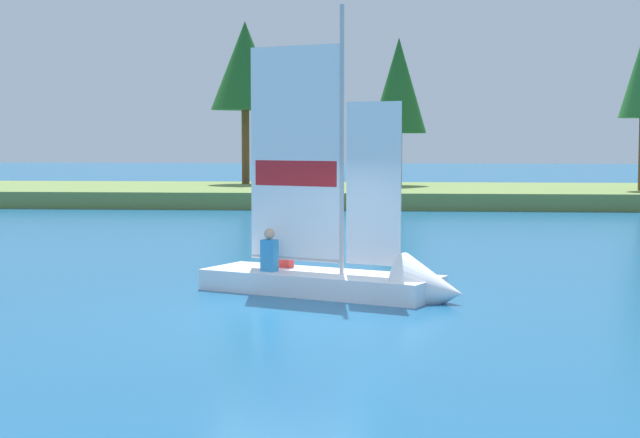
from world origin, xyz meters
name	(u,v)px	position (x,y,z in m)	size (l,w,h in m)	color
ground_plane	(286,315)	(0.00, 0.00, 0.00)	(200.00, 200.00, 0.00)	#195684
shore_bank	(361,195)	(0.00, 29.30, 0.34)	(80.00, 10.50, 0.68)	olive
shoreline_tree_left	(245,66)	(-5.58, 32.09, 6.21)	(3.24, 3.24, 7.64)	brown
shoreline_tree_midleft	(399,86)	(1.64, 31.08, 5.21)	(2.54, 2.54, 6.72)	brown
sailboat	(361,276)	(1.13, 2.03, 0.38)	(5.11, 3.31, 5.67)	white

